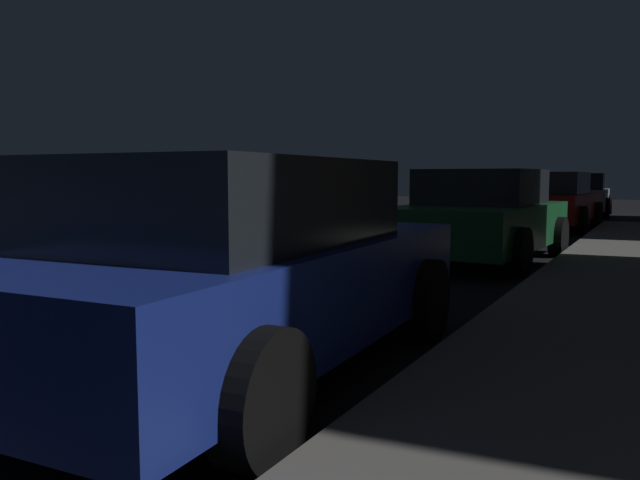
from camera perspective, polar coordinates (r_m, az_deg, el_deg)
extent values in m
cube|color=navy|center=(4.40, -6.70, -4.14)|extent=(1.95, 4.18, 0.64)
cube|color=#1E2328|center=(4.15, -8.50, 3.30)|extent=(1.66, 2.30, 0.56)
cylinder|color=black|center=(5.98, -7.38, -3.88)|extent=(0.25, 0.67, 0.66)
cylinder|color=black|center=(5.23, 9.44, -5.29)|extent=(0.25, 0.67, 0.66)
cylinder|color=black|center=(2.95, -5.19, -13.92)|extent=(0.25, 0.67, 0.66)
cube|color=#19592D|center=(10.22, 14.07, 1.32)|extent=(2.06, 4.15, 0.64)
cube|color=#1E2328|center=(10.25, 14.26, 4.57)|extent=(1.72, 1.95, 0.56)
cylinder|color=black|center=(11.72, 11.54, 0.73)|extent=(0.26, 0.67, 0.66)
cylinder|color=black|center=(11.23, 20.51, 0.28)|extent=(0.26, 0.67, 0.66)
cylinder|color=black|center=(9.41, 6.32, -0.38)|extent=(0.26, 0.67, 0.66)
cylinder|color=black|center=(8.79, 17.38, -1.03)|extent=(0.26, 0.67, 0.66)
cube|color=maroon|center=(17.06, 19.85, 2.83)|extent=(2.01, 4.31, 0.64)
cube|color=#1E2328|center=(16.86, 19.80, 4.78)|extent=(1.70, 2.14, 0.56)
cylinder|color=black|center=(18.55, 17.77, 2.36)|extent=(0.25, 0.67, 0.66)
cylinder|color=black|center=(18.23, 23.48, 2.11)|extent=(0.25, 0.67, 0.66)
cylinder|color=black|center=(16.00, 15.67, 1.93)|extent=(0.25, 0.67, 0.66)
cylinder|color=black|center=(15.63, 22.27, 1.64)|extent=(0.25, 0.67, 0.66)
cube|color=#B7B7BF|center=(23.43, 22.17, 3.44)|extent=(1.91, 4.62, 0.64)
cube|color=#1E2328|center=(23.19, 22.19, 4.85)|extent=(1.61, 2.34, 0.56)
cylinder|color=black|center=(24.91, 20.36, 3.06)|extent=(0.25, 0.67, 0.66)
cylinder|color=black|center=(24.81, 24.38, 2.90)|extent=(0.25, 0.67, 0.66)
cylinder|color=black|center=(22.11, 19.65, 2.79)|extent=(0.25, 0.67, 0.66)
cylinder|color=black|center=(21.99, 24.17, 2.61)|extent=(0.25, 0.67, 0.66)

